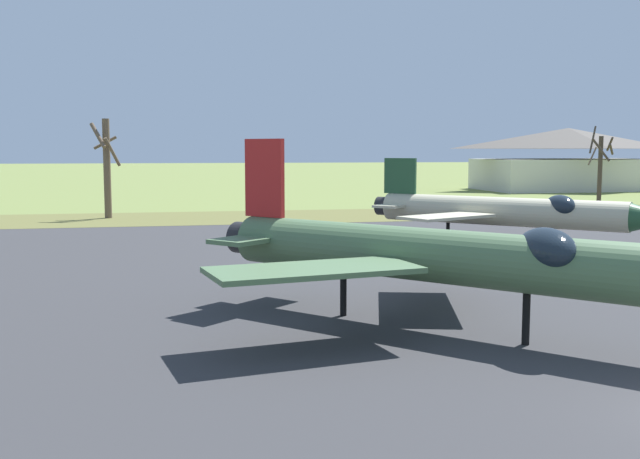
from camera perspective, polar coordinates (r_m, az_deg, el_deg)
asphalt_apron at (r=30.27m, az=9.89°, el=-4.29°), size 90.03×51.69×0.05m
grass_verge_strip at (r=60.80m, az=-1.01°, el=1.03°), size 150.03×12.00×0.06m
jet_fighter_front_right at (r=22.21m, az=9.58°, el=-1.93°), size 13.65×14.13×5.84m
jet_fighter_rear_center at (r=40.48m, az=14.38°, el=1.40°), size 13.02×12.92×4.99m
bare_tree_center at (r=61.03m, az=-16.12°, el=4.82°), size 2.40×2.40×7.91m
bare_tree_right_of_center at (r=74.71m, az=20.79°, el=4.64°), size 2.62×2.61×7.72m
visitor_building at (r=106.93m, az=18.53°, el=5.16°), size 24.51×14.12×8.42m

